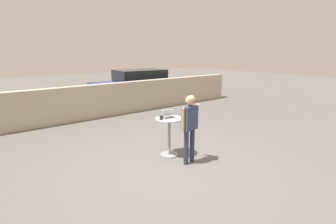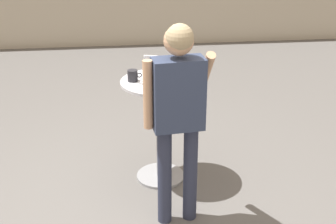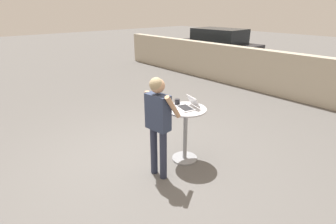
# 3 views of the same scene
# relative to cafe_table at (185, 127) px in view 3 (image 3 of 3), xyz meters

# --- Properties ---
(ground_plane) EXTENTS (50.00, 50.00, 0.00)m
(ground_plane) POSITION_rel_cafe_table_xyz_m (-0.41, -0.64, -0.63)
(ground_plane) COLOR #5B5956
(pavement_kerb) EXTENTS (15.52, 0.35, 1.29)m
(pavement_kerb) POSITION_rel_cafe_table_xyz_m (-0.41, 4.71, 0.02)
(pavement_kerb) COLOR #B2A893
(pavement_kerb) RESTS_ON ground_plane
(cafe_table) EXTENTS (0.68, 0.68, 0.96)m
(cafe_table) POSITION_rel_cafe_table_xyz_m (0.00, 0.00, 0.00)
(cafe_table) COLOR gray
(cafe_table) RESTS_ON ground_plane
(laptop) EXTENTS (0.38, 0.38, 0.19)m
(laptop) POSITION_rel_cafe_table_xyz_m (0.01, 0.04, 0.37)
(laptop) COLOR silver
(laptop) RESTS_ON cafe_table
(coffee_mug) EXTENTS (0.12, 0.09, 0.10)m
(coffee_mug) POSITION_rel_cafe_table_xyz_m (-0.23, 0.02, 0.38)
(coffee_mug) COLOR #232328
(coffee_mug) RESTS_ON cafe_table
(standing_person) EXTENTS (0.52, 0.38, 1.60)m
(standing_person) POSITION_rel_cafe_table_xyz_m (0.07, -0.65, 0.38)
(standing_person) COLOR #282D42
(standing_person) RESTS_ON ground_plane
(parked_car_near_street) EXTENTS (4.21, 1.96, 1.59)m
(parked_car_near_street) POSITION_rel_cafe_table_xyz_m (-5.14, 7.08, 0.18)
(parked_car_near_street) COLOR black
(parked_car_near_street) RESTS_ON ground_plane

